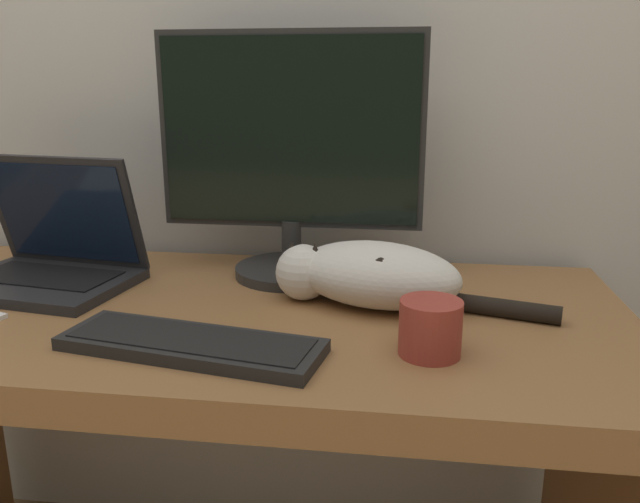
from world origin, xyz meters
The scene contains 7 objects.
wall_back centered at (0.00, 0.74, 1.30)m, with size 6.40×0.06×2.60m.
desk centered at (0.00, 0.34, 0.60)m, with size 1.50×0.68×0.76m.
monitor centered at (0.11, 0.54, 1.01)m, with size 0.53×0.24×0.49m.
laptop centered at (-0.35, 0.42, 0.81)m, with size 0.37×0.29×0.25m.
external_keyboard centered at (0.03, 0.14, 0.77)m, with size 0.42×0.19×0.02m.
cat centered at (0.28, 0.38, 0.82)m, with size 0.50×0.25×0.12m.
coffee_mug centered at (0.39, 0.18, 0.80)m, with size 0.09×0.09×0.08m.
Camera 1 is at (0.34, -0.69, 1.15)m, focal length 35.00 mm.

